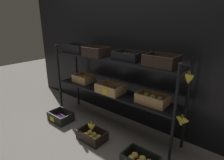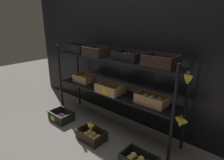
% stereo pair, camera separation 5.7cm
% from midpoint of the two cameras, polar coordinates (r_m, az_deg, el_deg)
% --- Properties ---
extents(ground_plane, '(10.00, 10.00, 0.00)m').
position_cam_midpoint_polar(ground_plane, '(2.74, -0.61, -13.97)').
color(ground_plane, '#605B56').
extents(storefront_wall, '(4.26, 0.12, 2.30)m').
position_cam_midpoint_polar(storefront_wall, '(2.64, 4.74, 11.45)').
color(storefront_wall, black).
rests_on(storefront_wall, ground_plane).
extents(display_rack, '(1.99, 0.39, 1.12)m').
position_cam_midpoint_polar(display_rack, '(2.40, -0.41, 1.95)').
color(display_rack, black).
rests_on(display_rack, ground_plane).
extents(crate_ground_plum, '(0.35, 0.25, 0.14)m').
position_cam_midpoint_polar(crate_ground_plum, '(2.97, -15.95, -10.99)').
color(crate_ground_plum, black).
rests_on(crate_ground_plum, ground_plane).
extents(crate_ground_apple_gold, '(0.35, 0.24, 0.13)m').
position_cam_midpoint_polar(crate_ground_apple_gold, '(2.48, -6.75, -16.73)').
color(crate_ground_apple_gold, black).
rests_on(crate_ground_apple_gold, ground_plane).
extents(banana_bunch_loose, '(0.13, 0.04, 0.13)m').
position_cam_midpoint_polar(banana_bunch_loose, '(2.41, -7.08, -13.97)').
color(banana_bunch_loose, brown).
rests_on(banana_bunch_loose, crate_ground_apple_gold).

